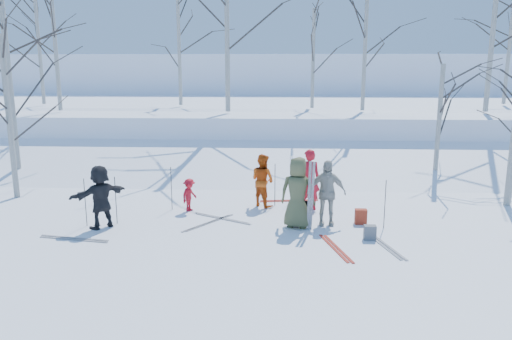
# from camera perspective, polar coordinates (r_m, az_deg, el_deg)

# --- Properties ---
(ground) EXTENTS (120.00, 120.00, 0.00)m
(ground) POSITION_cam_1_polar(r_m,az_deg,el_deg) (13.63, -0.31, -6.69)
(ground) COLOR white
(ground) RESTS_ON ground
(snow_ramp) EXTENTS (70.00, 9.49, 4.12)m
(snow_ramp) POSITION_cam_1_polar(r_m,az_deg,el_deg) (20.34, 0.76, 0.10)
(snow_ramp) COLOR white
(snow_ramp) RESTS_ON ground
(snow_plateau) EXTENTS (70.00, 18.00, 2.20)m
(snow_plateau) POSITION_cam_1_polar(r_m,az_deg,el_deg) (30.08, 1.45, 5.67)
(snow_plateau) COLOR white
(snow_plateau) RESTS_ON ground
(far_hill) EXTENTS (90.00, 30.00, 6.00)m
(far_hill) POSITION_cam_1_polar(r_m,az_deg,el_deg) (50.94, 2.03, 9.46)
(far_hill) COLOR white
(far_hill) RESTS_ON ground
(skier_olive_center) EXTENTS (1.08, 0.84, 1.95)m
(skier_olive_center) POSITION_cam_1_polar(r_m,az_deg,el_deg) (13.50, 4.77, -2.59)
(skier_olive_center) COLOR #4C5030
(skier_olive_center) RESTS_ON ground
(skier_red_north) EXTENTS (0.70, 0.47, 1.87)m
(skier_red_north) POSITION_cam_1_polar(r_m,az_deg,el_deg) (15.23, 6.06, -1.08)
(skier_red_north) COLOR red
(skier_red_north) RESTS_ON ground
(skier_redor_behind) EXTENTS (1.02, 1.00, 1.65)m
(skier_redor_behind) POSITION_cam_1_polar(r_m,az_deg,el_deg) (15.51, 0.75, -1.17)
(skier_redor_behind) COLOR #CB4B0F
(skier_redor_behind) RESTS_ON ground
(skier_red_seated) EXTENTS (0.60, 0.74, 1.00)m
(skier_red_seated) POSITION_cam_1_polar(r_m,az_deg,el_deg) (15.19, -7.62, -2.84)
(skier_red_seated) COLOR red
(skier_red_seated) RESTS_ON ground
(skier_cream_east) EXTENTS (1.07, 0.45, 1.82)m
(skier_cream_east) POSITION_cam_1_polar(r_m,az_deg,el_deg) (13.84, 8.04, -2.58)
(skier_cream_east) COLOR beige
(skier_cream_east) RESTS_ON ground
(skier_grey_west) EXTENTS (1.48, 1.52, 1.74)m
(skier_grey_west) POSITION_cam_1_polar(r_m,az_deg,el_deg) (14.10, -17.35, -2.92)
(skier_grey_west) COLOR black
(skier_grey_west) RESTS_ON ground
(dog) EXTENTS (0.52, 0.63, 0.48)m
(dog) POSITION_cam_1_polar(r_m,az_deg,el_deg) (15.09, 5.78, -3.91)
(dog) COLOR black
(dog) RESTS_ON ground
(upright_ski_left) EXTENTS (0.09, 0.16, 1.90)m
(upright_ski_left) POSITION_cam_1_polar(r_m,az_deg,el_deg) (13.29, 6.09, -2.97)
(upright_ski_left) COLOR silver
(upright_ski_left) RESTS_ON ground
(upright_ski_right) EXTENTS (0.12, 0.23, 1.89)m
(upright_ski_right) POSITION_cam_1_polar(r_m,az_deg,el_deg) (13.30, 6.44, -2.97)
(upright_ski_right) COLOR silver
(upright_ski_right) RESTS_ON ground
(ski_pair_a) EXTENTS (1.15, 2.00, 0.02)m
(ski_pair_a) POSITION_cam_1_polar(r_m,az_deg,el_deg) (12.77, 14.55, -8.38)
(ski_pair_a) COLOR silver
(ski_pair_a) RESTS_ON ground
(ski_pair_b) EXTENTS (1.14, 2.00, 0.02)m
(ski_pair_b) POSITION_cam_1_polar(r_m,az_deg,el_deg) (12.37, 9.10, -8.81)
(ski_pair_b) COLOR #A32517
(ski_pair_b) RESTS_ON ground
(ski_pair_c) EXTENTS (1.99, 2.09, 0.02)m
(ski_pair_c) POSITION_cam_1_polar(r_m,az_deg,el_deg) (14.11, -5.47, -6.04)
(ski_pair_c) COLOR silver
(ski_pair_c) RESTS_ON ground
(ski_pair_d) EXTENTS (0.85, 1.97, 0.02)m
(ski_pair_d) POSITION_cam_1_polar(r_m,az_deg,el_deg) (13.65, -20.08, -7.39)
(ski_pair_d) COLOR silver
(ski_pair_d) RESTS_ON ground
(ski_pair_e) EXTENTS (0.67, 1.95, 0.02)m
(ski_pair_e) POSITION_cam_1_polar(r_m,az_deg,el_deg) (16.29, 3.81, -3.51)
(ski_pair_e) COLOR #A32517
(ski_pair_e) RESTS_ON ground
(ski_pair_f) EXTENTS (1.83, 2.07, 0.02)m
(ski_pair_f) POSITION_cam_1_polar(r_m,az_deg,el_deg) (14.47, -3.90, -5.54)
(ski_pair_f) COLOR silver
(ski_pair_f) RESTS_ON ground
(ski_pole_a) EXTENTS (0.02, 0.02, 1.34)m
(ski_pole_a) POSITION_cam_1_polar(r_m,az_deg,el_deg) (14.41, -18.93, -3.53)
(ski_pole_a) COLOR black
(ski_pole_a) RESTS_ON ground
(ski_pole_b) EXTENTS (0.02, 0.02, 1.34)m
(ski_pole_b) POSITION_cam_1_polar(r_m,az_deg,el_deg) (15.97, 4.05, -1.38)
(ski_pole_b) COLOR black
(ski_pole_b) RESTS_ON ground
(ski_pole_c) EXTENTS (0.02, 0.02, 1.34)m
(ski_pole_c) POSITION_cam_1_polar(r_m,az_deg,el_deg) (13.89, 14.52, -3.83)
(ski_pole_c) COLOR black
(ski_pole_c) RESTS_ON ground
(ski_pole_d) EXTENTS (0.02, 0.02, 1.34)m
(ski_pole_d) POSITION_cam_1_polar(r_m,az_deg,el_deg) (14.38, -15.73, -3.35)
(ski_pole_d) COLOR black
(ski_pole_d) RESTS_ON ground
(ski_pole_e) EXTENTS (0.02, 0.02, 1.34)m
(ski_pole_e) POSITION_cam_1_polar(r_m,az_deg,el_deg) (15.34, -9.64, -2.09)
(ski_pole_e) COLOR black
(ski_pole_e) RESTS_ON ground
(ski_pole_f) EXTENTS (0.02, 0.02, 1.34)m
(ski_pole_f) POSITION_cam_1_polar(r_m,az_deg,el_deg) (15.58, 2.18, -1.71)
(ski_pole_f) COLOR black
(ski_pole_f) RESTS_ON ground
(backpack_red) EXTENTS (0.32, 0.22, 0.42)m
(backpack_red) POSITION_cam_1_polar(r_m,az_deg,el_deg) (14.24, 11.89, -5.23)
(backpack_red) COLOR maroon
(backpack_red) RESTS_ON ground
(backpack_grey) EXTENTS (0.30, 0.20, 0.38)m
(backpack_grey) POSITION_cam_1_polar(r_m,az_deg,el_deg) (13.05, 12.89, -6.99)
(backpack_grey) COLOR #585A5F
(backpack_grey) RESTS_ON ground
(backpack_dark) EXTENTS (0.34, 0.24, 0.40)m
(backpack_dark) POSITION_cam_1_polar(r_m,az_deg,el_deg) (15.89, 4.60, -3.21)
(backpack_dark) COLOR black
(backpack_dark) RESTS_ON ground
(birch_plateau_a) EXTENTS (3.93, 3.93, 4.75)m
(birch_plateau_a) POSITION_cam_1_polar(r_m,az_deg,el_deg) (25.04, 6.54, 12.49)
(birch_plateau_a) COLOR silver
(birch_plateau_a) RESTS_ON snow_plateau
(birch_plateau_b) EXTENTS (6.28, 6.28, 8.12)m
(birch_plateau_b) POSITION_cam_1_polar(r_m,az_deg,el_deg) (25.41, 25.56, 15.21)
(birch_plateau_b) COLOR silver
(birch_plateau_b) RESTS_ON snow_plateau
(birch_plateau_c) EXTENTS (4.43, 4.43, 5.48)m
(birch_plateau_c) POSITION_cam_1_polar(r_m,az_deg,el_deg) (29.68, -23.50, 12.22)
(birch_plateau_c) COLOR silver
(birch_plateau_c) RESTS_ON snow_plateau
(birch_plateau_d) EXTENTS (6.07, 6.07, 7.81)m
(birch_plateau_d) POSITION_cam_1_polar(r_m,az_deg,el_deg) (23.20, -3.34, 16.36)
(birch_plateau_d) COLOR silver
(birch_plateau_d) RESTS_ON snow_plateau
(birch_plateau_e) EXTENTS (4.49, 4.49, 5.56)m
(birch_plateau_e) POSITION_cam_1_polar(r_m,az_deg,el_deg) (25.40, -21.92, 12.62)
(birch_plateau_e) COLOR silver
(birch_plateau_e) RESTS_ON snow_plateau
(birch_plateau_f) EXTENTS (4.43, 4.43, 5.48)m
(birch_plateau_f) POSITION_cam_1_polar(r_m,az_deg,el_deg) (24.21, 12.34, 13.16)
(birch_plateau_f) COLOR silver
(birch_plateau_f) RESTS_ON snow_plateau
(birch_plateau_g) EXTENTS (4.82, 4.82, 6.03)m
(birch_plateau_g) POSITION_cam_1_polar(r_m,az_deg,el_deg) (30.57, 26.97, 12.41)
(birch_plateau_g) COLOR silver
(birch_plateau_g) RESTS_ON snow_plateau
(birch_plateau_h) EXTENTS (4.35, 4.35, 5.36)m
(birch_plateau_h) POSITION_cam_1_polar(r_m,az_deg,el_deg) (27.04, -8.76, 13.05)
(birch_plateau_h) COLOR silver
(birch_plateau_h) RESTS_ON snow_plateau
(birch_edge_a) EXTENTS (4.31, 4.31, 5.29)m
(birch_edge_a) POSITION_cam_1_polar(r_m,az_deg,el_deg) (18.08, -26.39, 5.33)
(birch_edge_a) COLOR silver
(birch_edge_a) RESTS_ON ground
(birch_edge_d) EXTENTS (5.26, 5.26, 6.66)m
(birch_edge_d) POSITION_cam_1_polar(r_m,az_deg,el_deg) (20.97, -26.23, 8.00)
(birch_edge_d) COLOR silver
(birch_edge_d) RESTS_ON ground
(birch_edge_e) EXTENTS (3.66, 3.66, 4.37)m
(birch_edge_e) POSITION_cam_1_polar(r_m,az_deg,el_deg) (19.60, 20.17, 4.93)
(birch_edge_e) COLOR silver
(birch_edge_e) RESTS_ON ground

